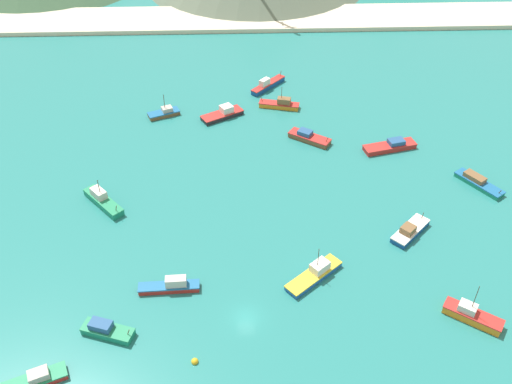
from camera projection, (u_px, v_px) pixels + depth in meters
The scene contains 17 objects.
ground at pixel (243, 192), 107.70m from camera, with size 260.00×280.00×0.50m.
fishing_boat_0 at pixel (309, 137), 120.28m from camera, with size 9.16×7.48×2.25m.
fishing_boat_1 at pixel (268, 85), 137.68m from camera, with size 8.75×9.25×2.82m.
fishing_boat_2 at pixel (223, 114), 127.53m from camera, with size 9.98×7.61×2.52m.
fishing_boat_3 at pixel (33, 381), 75.41m from camera, with size 9.59×5.86×2.02m.
fishing_boat_4 at pixel (106, 330), 81.58m from camera, with size 8.08×4.79×2.30m.
fishing_boat_5 at pixel (164, 113), 128.02m from camera, with size 7.51×5.12×5.25m.
fishing_boat_6 at pixel (391, 146), 117.79m from camera, with size 11.57×5.58×2.04m.
fishing_boat_7 at pixel (103, 200), 103.81m from camera, with size 8.60×9.20×5.53m.
fishing_boat_8 at pixel (410, 231), 97.83m from camera, with size 8.08×8.12×2.29m.
fishing_boat_9 at pixel (478, 182), 108.42m from camera, with size 7.83×9.52×1.84m.
fishing_boat_10 at pixel (472, 315), 83.56m from camera, with size 8.44×6.91×7.01m.
fishing_boat_11 at pixel (171, 286), 88.05m from camera, with size 9.59×2.39×2.50m.
fishing_boat_12 at pixel (315, 274), 90.09m from camera, with size 9.92×8.95×6.02m.
fishing_boat_13 at pixel (280, 104), 130.63m from camera, with size 9.50×4.35×5.39m.
buoy_0 at pixel (195, 361), 78.29m from camera, with size 1.00×1.00×1.00m.
beach_strip at pixel (238, 19), 169.77m from camera, with size 247.00×18.26×1.20m, color beige.
Camera 1 is at (-0.46, -53.45, 67.88)m, focal length 39.81 mm.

